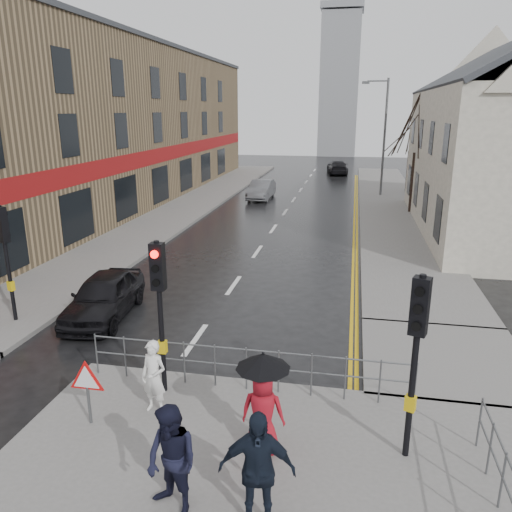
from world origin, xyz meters
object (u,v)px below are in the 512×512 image
at_px(pedestrian_a, 154,377).
at_px(pedestrian_d, 257,470).
at_px(car_mid, 261,190).
at_px(car_parked, 104,296).
at_px(pedestrian_b, 172,461).
at_px(pedestrian_with_umbrella, 263,398).

distance_m(pedestrian_a, pedestrian_d, 3.58).
bearing_deg(car_mid, pedestrian_a, -83.15).
bearing_deg(car_mid, car_parked, -91.23).
distance_m(pedestrian_b, pedestrian_with_umbrella, 1.97).
distance_m(pedestrian_a, car_mid, 26.03).
bearing_deg(pedestrian_d, pedestrian_b, 171.75).
relative_size(pedestrian_a, car_parked, 0.39).
bearing_deg(pedestrian_a, car_parked, 141.15).
xyz_separation_m(pedestrian_d, car_parked, (-6.06, 7.04, -0.42)).
bearing_deg(pedestrian_a, pedestrian_d, -29.74).
height_order(pedestrian_a, car_parked, pedestrian_a).
height_order(pedestrian_d, car_mid, pedestrian_d).
xyz_separation_m(pedestrian_a, car_mid, (-2.59, 25.90, -0.25)).
bearing_deg(car_parked, pedestrian_b, -61.94).
relative_size(pedestrian_d, car_mid, 0.48).
height_order(pedestrian_b, pedestrian_d, pedestrian_d).
distance_m(pedestrian_d, car_parked, 9.30).
relative_size(pedestrian_a, pedestrian_with_umbrella, 0.79).
bearing_deg(pedestrian_b, car_parked, 151.66).
distance_m(pedestrian_b, car_mid, 28.62).
bearing_deg(car_parked, pedestrian_with_umbrella, -48.75).
height_order(car_parked, car_mid, car_parked).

